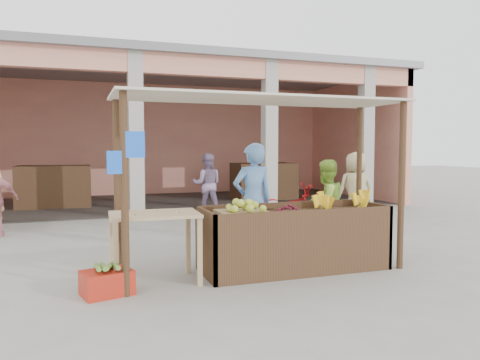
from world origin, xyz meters
name	(u,v)px	position (x,y,z in m)	size (l,w,h in m)	color
ground	(261,272)	(0.00, 0.00, 0.00)	(60.00, 60.00, 0.00)	gray
market_building	(157,116)	(0.05, 8.93, 2.70)	(14.40, 6.40, 4.20)	#E89A79
fruit_stall	(294,241)	(0.50, 0.00, 0.40)	(2.60, 0.95, 0.80)	#4B2F1E
stall_awning	(258,128)	(-0.01, 0.06, 1.98)	(4.09, 1.35, 2.39)	#4B2F1E
banana_heap	(340,203)	(1.26, 0.03, 0.90)	(1.15, 0.63, 0.21)	yellow
melon_tray	(242,209)	(-0.26, 0.05, 0.89)	(0.66, 0.58, 0.18)	#94794C
berry_heap	(289,209)	(0.40, -0.04, 0.87)	(0.42, 0.34, 0.13)	maroon
side_table	(155,224)	(-1.45, -0.01, 0.75)	(1.14, 0.78, 0.89)	tan
papaya_pile	(154,205)	(-1.45, -0.01, 1.00)	(0.71, 0.40, 0.20)	#55902F
red_crate	(107,283)	(-2.06, -0.33, 0.14)	(0.55, 0.40, 0.29)	#AF2212
plantain_bundle	(107,267)	(-2.06, -0.33, 0.33)	(0.45, 0.32, 0.09)	#5B8A32
produce_sacks	(281,201)	(2.75, 5.42, 0.31)	(1.01, 0.76, 0.61)	maroon
vendor_blue	(253,197)	(0.18, 0.79, 0.95)	(0.71, 0.52, 1.90)	#5585C1
vendor_green	(326,202)	(1.59, 1.02, 0.80)	(0.77, 0.44, 1.60)	#A1D241
motorcycle	(280,210)	(1.29, 2.23, 0.53)	(2.04, 0.70, 1.07)	#9D0A0B
shopper_c	(356,186)	(3.18, 2.58, 0.90)	(0.87, 0.56, 1.80)	tan
shopper_f	(207,181)	(0.77, 5.61, 0.86)	(0.84, 0.48, 1.71)	slate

